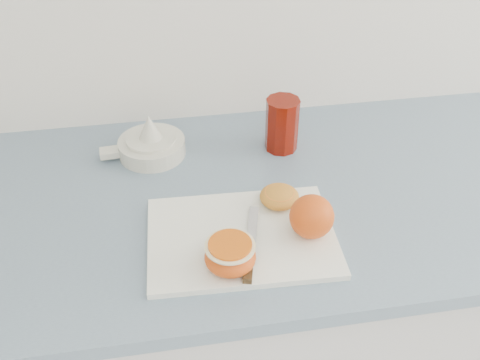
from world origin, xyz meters
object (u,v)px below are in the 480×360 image
at_px(cutting_board, 242,237).
at_px(half_orange, 230,256).
at_px(red_tumbler, 282,126).
at_px(counter, 263,327).
at_px(citrus_juicer, 151,144).

height_order(cutting_board, half_orange, half_orange).
relative_size(half_orange, red_tumbler, 0.71).
bearing_deg(cutting_board, red_tumbler, 63.85).
height_order(counter, citrus_juicer, citrus_juicer).
bearing_deg(counter, cutting_board, -120.60).
xyz_separation_m(counter, half_orange, (-0.11, -0.21, 0.48)).
bearing_deg(red_tumbler, counter, -111.52).
height_order(half_orange, citrus_juicer, citrus_juicer).
distance_m(counter, half_orange, 0.54).
relative_size(counter, red_tumbler, 21.09).
relative_size(half_orange, citrus_juicer, 0.47).
height_order(half_orange, red_tumbler, red_tumbler).
bearing_deg(citrus_juicer, half_orange, -72.20).
height_order(cutting_board, red_tumbler, red_tumbler).
bearing_deg(half_orange, red_tumbler, 64.45).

